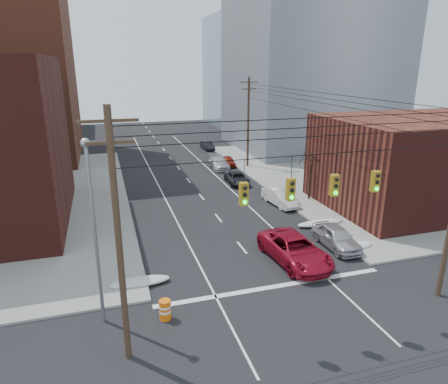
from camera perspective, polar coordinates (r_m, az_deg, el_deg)
ground at (r=19.45m, az=15.41°, el=-22.46°), size 160.00×160.00×0.00m
sidewalk_ne at (r=54.47m, az=24.69°, el=3.04°), size 40.00×40.00×0.15m
building_brick_far at (r=88.18m, az=-28.85°, el=11.44°), size 22.00×18.00×12.00m
building_office at (r=64.08m, az=12.25°, el=17.46°), size 22.00×20.00×25.00m
building_glass at (r=88.52m, az=4.93°, el=16.76°), size 20.00×18.00×22.00m
building_storefront at (r=39.77m, az=25.88°, el=3.79°), size 16.00×12.00×8.00m
utility_pole_left at (r=16.59m, az=-14.86°, el=-6.23°), size 2.20×0.28×11.00m
utility_pole_far at (r=49.77m, az=3.48°, el=10.09°), size 2.20×0.28×11.00m
traffic_signals at (r=18.33m, az=12.61°, el=0.85°), size 17.00×0.42×2.02m
street_light at (r=19.48m, az=-18.17°, el=-3.68°), size 0.44×0.44×9.32m
bare_tree at (r=38.40m, az=12.19°, el=2.16°), size 2.09×2.20×4.93m
snow_nw at (r=24.49m, az=-11.89°, el=-12.43°), size 3.50×1.08×0.42m
snow_ne at (r=29.66m, az=17.98°, el=-7.38°), size 3.00×1.08×0.42m
snow_east_far at (r=33.10m, az=13.61°, el=-4.34°), size 4.00×1.08×0.42m
red_pickup at (r=26.69m, az=10.07°, el=-8.10°), size 3.36×6.39×1.71m
parked_car_a at (r=29.38m, az=15.76°, el=-6.19°), size 1.84×4.58×1.56m
parked_car_b at (r=37.06m, az=8.05°, el=-0.73°), size 2.10×4.68×1.49m
parked_car_c at (r=43.36m, az=1.86°, el=1.98°), size 2.27×4.50×1.22m
parked_car_d at (r=49.79m, az=-0.73°, el=4.18°), size 2.31×5.00×1.42m
parked_car_e at (r=51.18m, az=0.61°, el=4.44°), size 1.77×3.71×1.23m
parked_car_f at (r=61.42m, az=-2.42°, el=6.69°), size 1.50×3.91×1.27m
lot_car_a at (r=39.48m, az=-25.52°, el=-1.06°), size 4.32×2.40×1.35m
lot_car_b at (r=39.09m, az=-24.86°, el=-1.22°), size 4.64×2.39×1.25m
lot_car_c at (r=39.84m, az=-26.82°, el=-1.13°), size 4.63×2.34×1.29m
construction_barrel at (r=21.24m, az=-8.41°, el=-16.27°), size 0.71×0.71×1.06m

